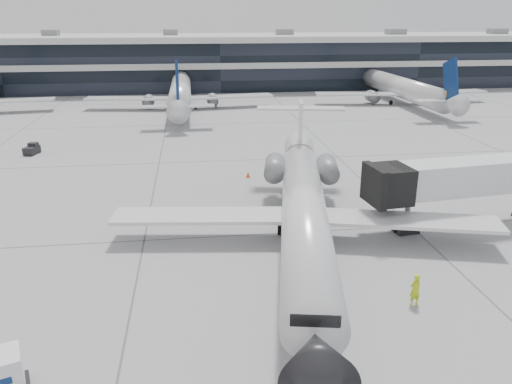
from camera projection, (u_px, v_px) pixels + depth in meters
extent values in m
plane|color=gray|center=(282.00, 233.00, 36.79)|extent=(220.00, 220.00, 0.00)
cube|color=black|center=(217.00, 64.00, 111.77)|extent=(170.00, 22.00, 10.00)
cylinder|color=silver|center=(304.00, 214.00, 33.52)|extent=(8.01, 26.97, 3.02)
cone|color=black|center=(317.00, 358.00, 19.39)|extent=(3.56, 3.65, 3.02)
cone|color=silver|center=(299.00, 151.00, 47.74)|extent=(3.49, 4.06, 2.87)
cube|color=silver|center=(200.00, 216.00, 35.24)|extent=(12.58, 4.35, 0.25)
cube|color=silver|center=(409.00, 221.00, 34.43)|extent=(12.66, 5.96, 0.25)
cylinder|color=slate|center=(275.00, 168.00, 42.13)|extent=(2.36, 4.06, 1.68)
cylinder|color=slate|center=(328.00, 169.00, 41.88)|extent=(2.36, 4.06, 1.68)
cube|color=silver|center=(300.00, 128.00, 46.32)|extent=(0.85, 2.92, 5.04)
cube|color=silver|center=(301.00, 108.00, 46.14)|extent=(8.26, 3.27, 0.18)
cylinder|color=black|center=(310.00, 338.00, 24.26)|extent=(0.32, 0.65, 0.63)
cylinder|color=black|center=(279.00, 230.00, 36.46)|extent=(0.40, 0.75, 0.72)
cylinder|color=black|center=(326.00, 231.00, 36.27)|extent=(0.40, 0.75, 0.72)
cube|color=silver|center=(472.00, 176.00, 36.87)|extent=(13.12, 4.11, 2.40)
cube|color=black|center=(391.00, 184.00, 35.36)|extent=(2.73, 3.22, 2.58)
cylinder|color=slate|center=(407.00, 216.00, 36.58)|extent=(0.41, 0.41, 2.58)
cube|color=black|center=(406.00, 228.00, 36.90)|extent=(1.80, 1.48, 0.65)
imported|color=#B8D916|center=(415.00, 290.00, 27.36)|extent=(0.78, 0.60, 1.90)
cone|color=#DF460B|center=(248.00, 175.00, 49.40)|extent=(0.38, 0.38, 0.58)
cube|color=#DF460B|center=(248.00, 177.00, 49.49)|extent=(0.50, 0.50, 0.03)
cube|color=black|center=(32.00, 150.00, 57.63)|extent=(1.65, 2.21, 0.81)
cube|color=black|center=(33.00, 145.00, 57.87)|extent=(1.17, 1.04, 0.45)
cylinder|color=black|center=(32.00, 151.00, 58.46)|extent=(0.26, 0.42, 0.40)
cylinder|color=black|center=(39.00, 151.00, 58.34)|extent=(0.26, 0.42, 0.40)
cylinder|color=black|center=(25.00, 154.00, 57.12)|extent=(0.26, 0.42, 0.40)
cylinder|color=black|center=(33.00, 154.00, 56.99)|extent=(0.26, 0.42, 0.40)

